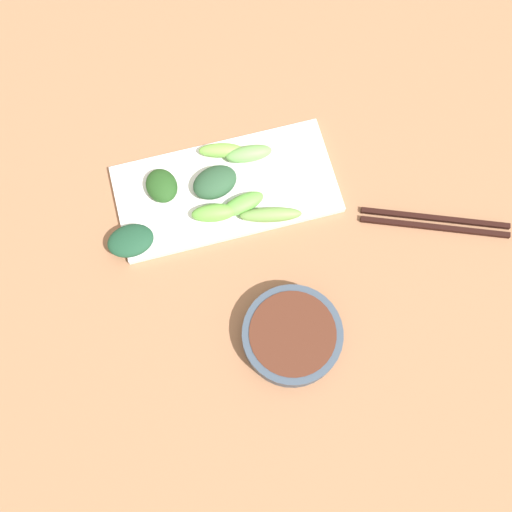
# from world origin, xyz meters

# --- Properties ---
(tabletop) EXTENTS (2.10, 2.10, 0.02)m
(tabletop) POSITION_xyz_m (0.00, 0.00, 0.01)
(tabletop) COLOR #986848
(tabletop) RESTS_ON ground
(sauce_bowl) EXTENTS (0.14, 0.14, 0.04)m
(sauce_bowl) POSITION_xyz_m (-0.13, -0.04, 0.04)
(sauce_bowl) COLOR #364455
(sauce_bowl) RESTS_ON tabletop
(serving_plate) EXTENTS (0.16, 0.34, 0.01)m
(serving_plate) POSITION_xyz_m (0.12, 0.00, 0.03)
(serving_plate) COLOR white
(serving_plate) RESTS_ON tabletop
(broccoli_stalk_0) EXTENTS (0.04, 0.10, 0.02)m
(broccoli_stalk_0) POSITION_xyz_m (0.05, -0.05, 0.04)
(broccoli_stalk_0) COLOR #70A34C
(broccoli_stalk_0) RESTS_ON serving_plate
(broccoli_stalk_1) EXTENTS (0.04, 0.07, 0.02)m
(broccoli_stalk_1) POSITION_xyz_m (0.08, -0.02, 0.04)
(broccoli_stalk_1) COLOR #61AE44
(broccoli_stalk_1) RESTS_ON serving_plate
(broccoli_leafy_2) EXTENTS (0.05, 0.07, 0.02)m
(broccoli_leafy_2) POSITION_xyz_m (0.07, 0.16, 0.04)
(broccoli_leafy_2) COLOR #1C472E
(broccoli_leafy_2) RESTS_ON serving_plate
(broccoli_leafy_3) EXTENTS (0.06, 0.06, 0.03)m
(broccoli_leafy_3) POSITION_xyz_m (0.14, 0.10, 0.04)
(broccoli_leafy_3) COLOR #234C1D
(broccoli_leafy_3) RESTS_ON serving_plate
(broccoli_leafy_4) EXTENTS (0.07, 0.08, 0.03)m
(broccoli_leafy_4) POSITION_xyz_m (0.13, 0.02, 0.05)
(broccoli_leafy_4) COLOR #294F32
(broccoli_leafy_4) RESTS_ON serving_plate
(broccoli_stalk_5) EXTENTS (0.04, 0.07, 0.02)m
(broccoli_stalk_5) POSITION_xyz_m (0.08, 0.03, 0.04)
(broccoli_stalk_5) COLOR #66AF42
(broccoli_stalk_5) RESTS_ON serving_plate
(broccoli_stalk_6) EXTENTS (0.04, 0.07, 0.02)m
(broccoli_stalk_6) POSITION_xyz_m (0.18, -0.01, 0.04)
(broccoli_stalk_6) COLOR #7ABC4A
(broccoli_stalk_6) RESTS_ON serving_plate
(broccoli_stalk_7) EXTENTS (0.03, 0.07, 0.02)m
(broccoli_stalk_7) POSITION_xyz_m (0.16, -0.05, 0.04)
(broccoli_stalk_7) COLOR #6EAD57
(broccoli_stalk_7) RESTS_ON serving_plate
(chopsticks) EXTENTS (0.11, 0.22, 0.01)m
(chopsticks) POSITION_xyz_m (-0.02, -0.30, 0.02)
(chopsticks) COLOR black
(chopsticks) RESTS_ON tabletop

